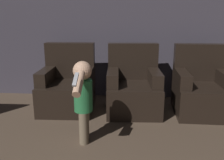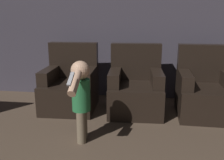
{
  "view_description": "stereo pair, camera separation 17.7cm",
  "coord_description": "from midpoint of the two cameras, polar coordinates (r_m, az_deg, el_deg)",
  "views": [
    {
      "loc": [
        0.28,
        0.23,
        1.42
      ],
      "look_at": [
        0.05,
        3.28,
        0.61
      ],
      "focal_mm": 40.0,
      "sensor_mm": 36.0,
      "label": 1
    },
    {
      "loc": [
        0.46,
        0.25,
        1.42
      ],
      "look_at": [
        0.05,
        3.28,
        0.61
      ],
      "focal_mm": 40.0,
      "sensor_mm": 36.0,
      "label": 2
    }
  ],
  "objects": [
    {
      "name": "wall_back",
      "position": [
        4.28,
        2.75,
        13.24
      ],
      "size": [
        8.4,
        0.05,
        2.6
      ],
      "color": "#3D3842",
      "rests_on": "ground_plane"
    },
    {
      "name": "armchair_right",
      "position": [
        3.86,
        21.75,
        -2.51
      ],
      "size": [
        0.78,
        0.82,
        0.99
      ],
      "rotation": [
        0.0,
        0.0,
        -0.02
      ],
      "color": "black",
      "rests_on": "ground_plane"
    },
    {
      "name": "armchair_middle",
      "position": [
        3.74,
        6.72,
        -2.07
      ],
      "size": [
        0.81,
        0.84,
        0.99
      ],
      "rotation": [
        0.0,
        0.0,
        0.05
      ],
      "color": "black",
      "rests_on": "ground_plane"
    },
    {
      "name": "armchair_left",
      "position": [
        3.88,
        -8.16,
        -1.49
      ],
      "size": [
        0.79,
        0.83,
        0.99
      ],
      "rotation": [
        0.0,
        0.0,
        0.03
      ],
      "color": "black",
      "rests_on": "ground_plane"
    },
    {
      "name": "person_toddler",
      "position": [
        2.77,
        -5.32,
        -3.5
      ],
      "size": [
        0.21,
        0.64,
        0.94
      ],
      "rotation": [
        0.0,
        0.0,
        1.66
      ],
      "color": "brown",
      "rests_on": "ground_plane"
    }
  ]
}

